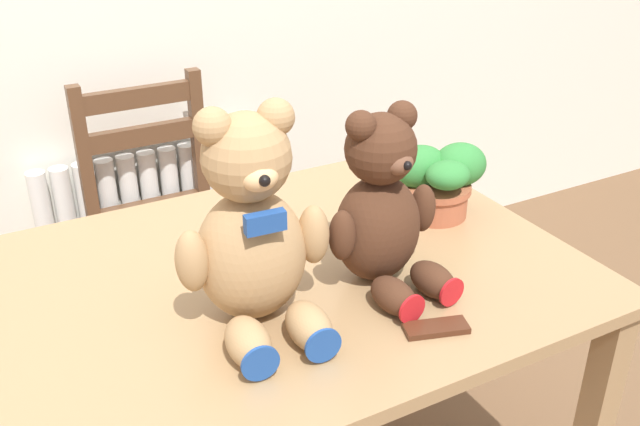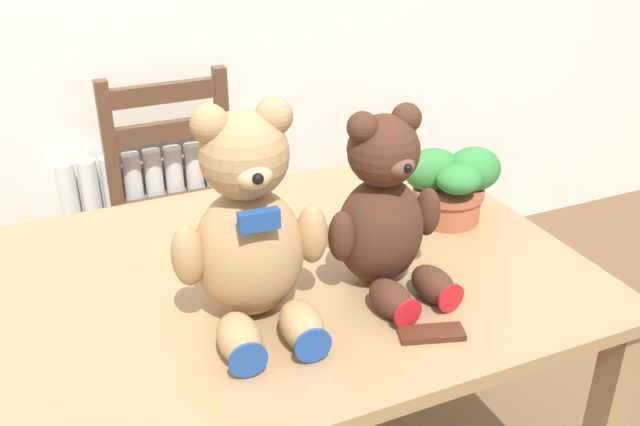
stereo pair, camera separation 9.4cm
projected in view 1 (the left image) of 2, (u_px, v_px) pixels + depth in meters
name	position (u px, v px, depth m)	size (l,w,h in m)	color
radiator	(157.00, 243.00, 2.48)	(0.76, 0.10, 0.61)	white
dining_table	(278.00, 310.00, 1.53)	(1.25, 0.90, 0.71)	#9E7A51
wooden_chair_behind	(163.00, 223.00, 2.21)	(0.40, 0.41, 0.89)	brown
teddy_bear_left	(253.00, 233.00, 1.27)	(0.29, 0.30, 0.42)	tan
teddy_bear_right	(382.00, 210.00, 1.40)	(0.26, 0.27, 0.37)	#472819
potted_plant	(439.00, 179.00, 1.69)	(0.22, 0.19, 0.17)	#B25B3D
chocolate_bar	(436.00, 328.00, 1.31)	(0.12, 0.05, 0.01)	#472314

